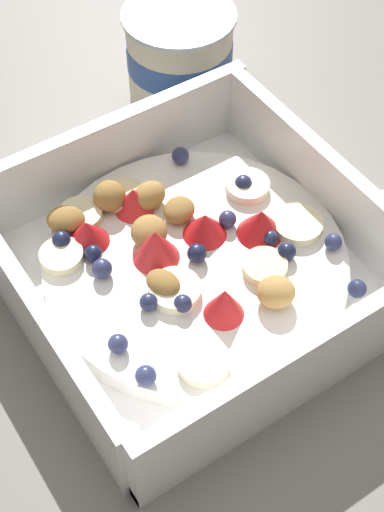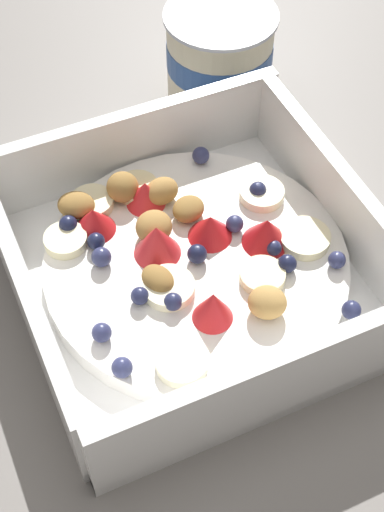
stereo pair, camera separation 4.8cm
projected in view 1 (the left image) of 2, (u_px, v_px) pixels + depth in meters
name	position (u px, v px, depth m)	size (l,w,h in m)	color
ground_plane	(209.00, 298.00, 0.50)	(2.40, 2.40, 0.00)	gray
fruit_bowl	(190.00, 263.00, 0.49)	(0.22, 0.22, 0.07)	white
spoon	(362.00, 190.00, 0.55)	(0.08, 0.17, 0.01)	silver
yogurt_cup	(180.00, 54.00, 0.60)	(0.09, 0.09, 0.08)	beige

